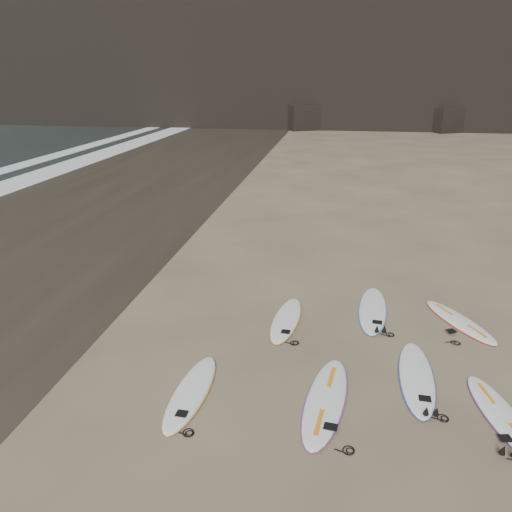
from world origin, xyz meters
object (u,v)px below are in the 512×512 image
Objects in this scene: surfboard_5 at (286,319)px; surfboard_7 at (460,321)px; surfboard_6 at (373,309)px; surfboard_1 at (326,400)px; surfboard_3 at (501,415)px; surfboard_2 at (417,377)px; surfboard_0 at (191,391)px.

surfboard_7 is at bearing 12.52° from surfboard_5.
surfboard_6 is 1.97m from surfboard_7.
surfboard_1 reaches higher than surfboard_3.
surfboard_5 reaches higher than surfboard_3.
surfboard_1 is at bearing -146.43° from surfboard_2.
surfboard_3 is (1.25, -0.92, -0.00)m from surfboard_2.
surfboard_3 is (2.91, 0.06, -0.01)m from surfboard_1.
surfboard_2 is 1.12× the size of surfboard_3.
surfboard_5 is at bearing 116.26° from surfboard_1.
surfboard_6 reaches higher than surfboard_3.
surfboard_6 is 1.14× the size of surfboard_7.
surfboard_6 is at bearing 51.53° from surfboard_0.
surfboard_1 is at bearing 170.21° from surfboard_3.
surfboard_1 is 1.15× the size of surfboard_5.
surfboard_1 is 1.17× the size of surfboard_3.
surfboard_1 is 1.02× the size of surfboard_6.
surfboard_1 is at bearing 5.81° from surfboard_0.
surfboard_1 is 2.91m from surfboard_3.
surfboard_6 is (1.02, 3.77, -0.00)m from surfboard_1.
surfboard_0 is 0.90× the size of surfboard_6.
surfboard_7 is (2.96, 3.47, -0.01)m from surfboard_1.
surfboard_1 reaches higher than surfboard_6.
surfboard_6 is (-1.89, 3.71, 0.01)m from surfboard_3.
surfboard_6 is (3.40, 3.90, 0.00)m from surfboard_0.
surfboard_0 is at bearing -173.11° from surfboard_7.
surfboard_2 is 0.98× the size of surfboard_6.
surfboard_5 is 3.99m from surfboard_7.
surfboard_2 is at bearing 38.06° from surfboard_1.
surfboard_1 is 1.05× the size of surfboard_2.
surfboard_2 is 1.55m from surfboard_3.
surfboard_1 is 3.90m from surfboard_6.
surfboard_5 is at bearing 68.14° from surfboard_0.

